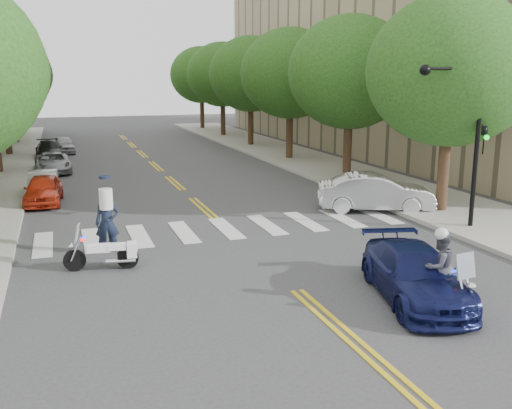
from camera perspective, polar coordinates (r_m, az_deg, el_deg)
name	(u,v)px	position (r m, az deg, el deg)	size (l,w,h in m)	color
ground	(297,291)	(14.72, 4.08, -8.61)	(140.00, 140.00, 0.00)	#38383A
sidewalk_right	(299,158)	(38.06, 4.31, 4.65)	(5.00, 60.00, 0.15)	#9E9991
building_right	(476,3)	(50.11, 21.13, 18.32)	(26.00, 44.00, 22.00)	tan
tree_l_3	(2,74)	(42.74, -24.06, 11.86)	(6.40, 6.40, 8.45)	#382316
tree_l_4	(11,74)	(50.72, -23.33, 11.87)	(6.40, 6.40, 8.45)	#382316
tree_l_5	(17,75)	(58.70, -22.80, 11.88)	(6.40, 6.40, 8.45)	#382316
tree_r_0	(451,71)	(23.43, 18.88, 12.53)	(6.40, 6.40, 8.45)	#382316
tree_r_1	(350,73)	(30.18, 9.38, 12.89)	(6.40, 6.40, 8.45)	#382316
tree_r_2	(290,73)	(37.42, 3.45, 12.95)	(6.40, 6.40, 8.45)	#382316
tree_r_3	(251,74)	(44.92, -0.54, 12.91)	(6.40, 6.40, 8.45)	#382316
tree_r_4	(222,75)	(52.57, -3.38, 12.84)	(6.40, 6.40, 8.45)	#382316
tree_r_5	(201,75)	(60.31, -5.49, 12.78)	(6.40, 6.40, 8.45)	#382316
traffic_signal_pole	(467,125)	(20.86, 20.36, 7.44)	(2.82, 0.42, 6.00)	black
motorcycle_police	(437,272)	(14.10, 17.66, -6.42)	(0.89, 2.39, 1.95)	black
motorcycle_parked	(108,253)	(16.66, -14.60, -4.75)	(2.07, 0.69, 1.34)	black
officer_standing	(107,223)	(17.94, -14.65, -1.80)	(0.72, 0.47, 1.97)	#161F32
convertible	(375,192)	(23.58, 11.84, 1.18)	(1.61, 4.61, 1.52)	#B6B6B8
sedan_blue	(415,274)	(14.48, 15.62, -6.75)	(1.79, 4.40, 1.28)	#101645
parked_car_a	(43,190)	(26.05, -20.49, 1.40)	(1.46, 3.63, 1.24)	red
parked_car_b	(43,184)	(27.53, -20.52, 1.90)	(1.24, 3.56, 1.17)	silver
parked_car_c	(53,163)	(34.52, -19.65, 3.96)	(1.88, 4.07, 1.13)	#95989C
parked_car_d	(49,150)	(40.58, -19.99, 5.16)	(1.65, 4.07, 1.18)	black
parked_car_e	(64,145)	(43.32, -18.67, 5.68)	(1.39, 3.45, 1.18)	#A2A2A7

